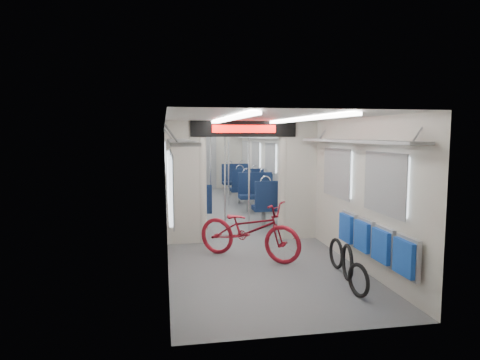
{
  "coord_description": "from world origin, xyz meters",
  "views": [
    {
      "loc": [
        -1.49,
        -10.01,
        2.05
      ],
      "look_at": [
        -0.01,
        -1.73,
        1.15
      ],
      "focal_mm": 32.0,
      "sensor_mm": 36.0,
      "label": 1
    }
  ],
  "objects_px": {
    "flip_bench": "(373,241)",
    "seat_bay_far_left": "(182,182)",
    "bike_hoop_c": "(336,255)",
    "stanchion_near_right": "(249,177)",
    "stanchion_near_left": "(225,178)",
    "bike_hoop_b": "(347,264)",
    "stanchion_far_right": "(229,166)",
    "seat_bay_near_right": "(265,195)",
    "stanchion_far_left": "(211,168)",
    "seat_bay_far_right": "(241,181)",
    "bicycle": "(249,230)",
    "bike_hoop_a": "(358,282)",
    "seat_bay_near_left": "(188,199)"
  },
  "relations": [
    {
      "from": "flip_bench",
      "to": "seat_bay_far_left",
      "type": "relative_size",
      "value": 1.0
    },
    {
      "from": "bike_hoop_c",
      "to": "stanchion_near_right",
      "type": "relative_size",
      "value": 0.2
    },
    {
      "from": "seat_bay_far_left",
      "to": "stanchion_near_right",
      "type": "relative_size",
      "value": 0.91
    },
    {
      "from": "seat_bay_far_left",
      "to": "stanchion_near_left",
      "type": "xyz_separation_m",
      "value": [
        0.69,
        -4.77,
        0.61
      ]
    },
    {
      "from": "bike_hoop_b",
      "to": "stanchion_far_right",
      "type": "xyz_separation_m",
      "value": [
        -0.69,
        6.56,
        0.91
      ]
    },
    {
      "from": "flip_bench",
      "to": "bike_hoop_b",
      "type": "relative_size",
      "value": 4.01
    },
    {
      "from": "flip_bench",
      "to": "stanchion_near_right",
      "type": "xyz_separation_m",
      "value": [
        -1.07,
        3.45,
        0.57
      ]
    },
    {
      "from": "seat_bay_near_right",
      "to": "bike_hoop_b",
      "type": "bearing_deg",
      "value": -88.85
    },
    {
      "from": "stanchion_near_left",
      "to": "seat_bay_far_left",
      "type": "bearing_deg",
      "value": 98.19
    },
    {
      "from": "seat_bay_near_right",
      "to": "stanchion_far_left",
      "type": "xyz_separation_m",
      "value": [
        -1.17,
        1.4,
        0.59
      ]
    },
    {
      "from": "bike_hoop_b",
      "to": "seat_bay_near_right",
      "type": "relative_size",
      "value": 0.23
    },
    {
      "from": "bike_hoop_b",
      "to": "stanchion_near_right",
      "type": "height_order",
      "value": "stanchion_near_right"
    },
    {
      "from": "flip_bench",
      "to": "seat_bay_far_right",
      "type": "bearing_deg",
      "value": 93.01
    },
    {
      "from": "bicycle",
      "to": "bike_hoop_a",
      "type": "bearing_deg",
      "value": -113.22
    },
    {
      "from": "stanchion_near_left",
      "to": "stanchion_far_right",
      "type": "relative_size",
      "value": 1.0
    },
    {
      "from": "bike_hoop_a",
      "to": "bicycle",
      "type": "bearing_deg",
      "value": 118.5
    },
    {
      "from": "bike_hoop_b",
      "to": "stanchion_near_right",
      "type": "relative_size",
      "value": 0.23
    },
    {
      "from": "stanchion_near_left",
      "to": "bike_hoop_a",
      "type": "bearing_deg",
      "value": -73.22
    },
    {
      "from": "bike_hoop_b",
      "to": "seat_bay_near_right",
      "type": "height_order",
      "value": "seat_bay_near_right"
    },
    {
      "from": "stanchion_near_left",
      "to": "stanchion_near_right",
      "type": "xyz_separation_m",
      "value": [
        0.54,
        0.14,
        0.0
      ]
    },
    {
      "from": "seat_bay_near_left",
      "to": "stanchion_near_left",
      "type": "xyz_separation_m",
      "value": [
        0.69,
        -1.31,
        0.62
      ]
    },
    {
      "from": "bike_hoop_c",
      "to": "seat_bay_near_right",
      "type": "relative_size",
      "value": 0.21
    },
    {
      "from": "bike_hoop_c",
      "to": "seat_bay_far_right",
      "type": "bearing_deg",
      "value": 91.19
    },
    {
      "from": "seat_bay_near_left",
      "to": "seat_bay_near_right",
      "type": "xyz_separation_m",
      "value": [
        1.87,
        0.11,
        0.03
      ]
    },
    {
      "from": "bicycle",
      "to": "seat_bay_far_left",
      "type": "bearing_deg",
      "value": 45.15
    },
    {
      "from": "stanchion_far_left",
      "to": "stanchion_far_right",
      "type": "xyz_separation_m",
      "value": [
        0.57,
        0.53,
        0.0
      ]
    },
    {
      "from": "flip_bench",
      "to": "seat_bay_near_left",
      "type": "distance_m",
      "value": 5.16
    },
    {
      "from": "seat_bay_far_right",
      "to": "stanchion_near_right",
      "type": "height_order",
      "value": "stanchion_near_right"
    },
    {
      "from": "bicycle",
      "to": "stanchion_far_left",
      "type": "xyz_separation_m",
      "value": [
        -0.11,
        4.75,
        0.67
      ]
    },
    {
      "from": "seat_bay_near_right",
      "to": "stanchion_near_right",
      "type": "relative_size",
      "value": 0.97
    },
    {
      "from": "stanchion_near_right",
      "to": "stanchion_far_right",
      "type": "distance_m",
      "value": 3.21
    },
    {
      "from": "seat_bay_far_left",
      "to": "seat_bay_near_right",
      "type": "bearing_deg",
      "value": -60.8
    },
    {
      "from": "flip_bench",
      "to": "stanchion_far_left",
      "type": "relative_size",
      "value": 0.91
    },
    {
      "from": "bicycle",
      "to": "flip_bench",
      "type": "xyz_separation_m",
      "value": [
        1.48,
        -1.39,
        0.1
      ]
    },
    {
      "from": "flip_bench",
      "to": "stanchion_far_right",
      "type": "relative_size",
      "value": 0.91
    },
    {
      "from": "bike_hoop_b",
      "to": "stanchion_near_left",
      "type": "relative_size",
      "value": 0.23
    },
    {
      "from": "seat_bay_far_right",
      "to": "flip_bench",
      "type": "bearing_deg",
      "value": -86.99
    },
    {
      "from": "bicycle",
      "to": "stanchion_far_right",
      "type": "xyz_separation_m",
      "value": [
        0.46,
        5.27,
        0.67
      ]
    },
    {
      "from": "bike_hoop_a",
      "to": "seat_bay_near_left",
      "type": "height_order",
      "value": "seat_bay_near_left"
    },
    {
      "from": "flip_bench",
      "to": "seat_bay_far_left",
      "type": "bearing_deg",
      "value": 105.81
    },
    {
      "from": "stanchion_near_left",
      "to": "seat_bay_near_right",
      "type": "bearing_deg",
      "value": 50.26
    },
    {
      "from": "bike_hoop_a",
      "to": "stanchion_far_left",
      "type": "height_order",
      "value": "stanchion_far_left"
    },
    {
      "from": "bike_hoop_b",
      "to": "seat_bay_far_right",
      "type": "bearing_deg",
      "value": 90.68
    },
    {
      "from": "bicycle",
      "to": "seat_bay_far_left",
      "type": "height_order",
      "value": "seat_bay_far_left"
    },
    {
      "from": "stanchion_near_right",
      "to": "bicycle",
      "type": "bearing_deg",
      "value": -101.36
    },
    {
      "from": "seat_bay_far_left",
      "to": "stanchion_far_left",
      "type": "relative_size",
      "value": 0.91
    },
    {
      "from": "seat_bay_far_left",
      "to": "stanchion_near_right",
      "type": "distance_m",
      "value": 4.83
    },
    {
      "from": "stanchion_near_left",
      "to": "flip_bench",
      "type": "bearing_deg",
      "value": -64.2
    },
    {
      "from": "seat_bay_far_left",
      "to": "stanchion_near_right",
      "type": "height_order",
      "value": "stanchion_near_right"
    },
    {
      "from": "stanchion_near_right",
      "to": "bike_hoop_b",
      "type": "bearing_deg",
      "value": -77.53
    }
  ]
}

